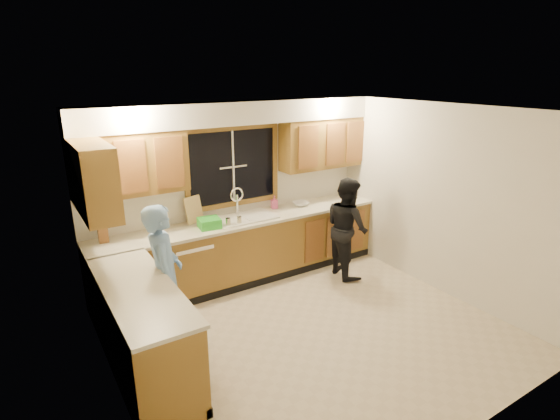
{
  "coord_description": "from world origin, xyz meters",
  "views": [
    {
      "loc": [
        -2.64,
        -3.5,
        2.89
      ],
      "look_at": [
        -0.01,
        0.65,
        1.31
      ],
      "focal_mm": 28.0,
      "sensor_mm": 36.0,
      "label": 1
    }
  ],
  "objects_px": {
    "woman": "(347,227)",
    "knife_block": "(103,234)",
    "bowl": "(301,204)",
    "dish_crate": "(209,223)",
    "stove": "(160,362)",
    "man": "(165,275)",
    "sink": "(244,222)",
    "soap_bottle": "(274,202)",
    "dishwasher": "(188,266)"
  },
  "relations": [
    {
      "from": "man",
      "to": "woman",
      "type": "bearing_deg",
      "value": -69.19
    },
    {
      "from": "bowl",
      "to": "dish_crate",
      "type": "bearing_deg",
      "value": -174.28
    },
    {
      "from": "dishwasher",
      "to": "dish_crate",
      "type": "height_order",
      "value": "dish_crate"
    },
    {
      "from": "woman",
      "to": "dish_crate",
      "type": "xyz_separation_m",
      "value": [
        -1.88,
        0.56,
        0.25
      ]
    },
    {
      "from": "dish_crate",
      "to": "dishwasher",
      "type": "bearing_deg",
      "value": 166.84
    },
    {
      "from": "woman",
      "to": "knife_block",
      "type": "xyz_separation_m",
      "value": [
        -3.15,
        0.77,
        0.29
      ]
    },
    {
      "from": "man",
      "to": "bowl",
      "type": "distance_m",
      "value": 2.62
    },
    {
      "from": "dishwasher",
      "to": "soap_bottle",
      "type": "bearing_deg",
      "value": 7.4
    },
    {
      "from": "woman",
      "to": "knife_block",
      "type": "distance_m",
      "value": 3.26
    },
    {
      "from": "dishwasher",
      "to": "bowl",
      "type": "distance_m",
      "value": 1.94
    },
    {
      "from": "stove",
      "to": "dish_crate",
      "type": "bearing_deg",
      "value": 54.32
    },
    {
      "from": "knife_block",
      "to": "bowl",
      "type": "bearing_deg",
      "value": 2.04
    },
    {
      "from": "soap_bottle",
      "to": "bowl",
      "type": "bearing_deg",
      "value": -14.24
    },
    {
      "from": "stove",
      "to": "soap_bottle",
      "type": "relative_size",
      "value": 4.67
    },
    {
      "from": "sink",
      "to": "bowl",
      "type": "relative_size",
      "value": 3.58
    },
    {
      "from": "knife_block",
      "to": "soap_bottle",
      "type": "bearing_deg",
      "value": 4.28
    },
    {
      "from": "stove",
      "to": "sink",
      "type": "bearing_deg",
      "value": 45.39
    },
    {
      "from": "stove",
      "to": "man",
      "type": "relative_size",
      "value": 0.57
    },
    {
      "from": "stove",
      "to": "dishwasher",
      "type": "bearing_deg",
      "value": 62.31
    },
    {
      "from": "man",
      "to": "woman",
      "type": "height_order",
      "value": "man"
    },
    {
      "from": "stove",
      "to": "man",
      "type": "height_order",
      "value": "man"
    },
    {
      "from": "woman",
      "to": "soap_bottle",
      "type": "bearing_deg",
      "value": 51.16
    },
    {
      "from": "man",
      "to": "stove",
      "type": "bearing_deg",
      "value": 174.01
    },
    {
      "from": "dish_crate",
      "to": "soap_bottle",
      "type": "bearing_deg",
      "value": 12.64
    },
    {
      "from": "knife_block",
      "to": "bowl",
      "type": "relative_size",
      "value": 0.84
    },
    {
      "from": "sink",
      "to": "man",
      "type": "bearing_deg",
      "value": -148.2
    },
    {
      "from": "man",
      "to": "knife_block",
      "type": "distance_m",
      "value": 1.11
    },
    {
      "from": "woman",
      "to": "knife_block",
      "type": "bearing_deg",
      "value": 85.97
    },
    {
      "from": "dishwasher",
      "to": "woman",
      "type": "relative_size",
      "value": 0.56
    },
    {
      "from": "dish_crate",
      "to": "bowl",
      "type": "height_order",
      "value": "dish_crate"
    },
    {
      "from": "dishwasher",
      "to": "bowl",
      "type": "height_order",
      "value": "bowl"
    },
    {
      "from": "stove",
      "to": "knife_block",
      "type": "height_order",
      "value": "knife_block"
    },
    {
      "from": "man",
      "to": "dish_crate",
      "type": "distance_m",
      "value": 1.2
    },
    {
      "from": "dishwasher",
      "to": "dish_crate",
      "type": "relative_size",
      "value": 3.03
    },
    {
      "from": "stove",
      "to": "man",
      "type": "distance_m",
      "value": 1.07
    },
    {
      "from": "man",
      "to": "bowl",
      "type": "bearing_deg",
      "value": -52.75
    },
    {
      "from": "stove",
      "to": "woman",
      "type": "distance_m",
      "value": 3.36
    },
    {
      "from": "woman",
      "to": "bowl",
      "type": "relative_size",
      "value": 6.07
    },
    {
      "from": "dish_crate",
      "to": "bowl",
      "type": "xyz_separation_m",
      "value": [
        1.56,
        0.16,
        -0.03
      ]
    },
    {
      "from": "knife_block",
      "to": "dish_crate",
      "type": "relative_size",
      "value": 0.74
    },
    {
      "from": "dishwasher",
      "to": "knife_block",
      "type": "distance_m",
      "value": 1.16
    },
    {
      "from": "sink",
      "to": "soap_bottle",
      "type": "distance_m",
      "value": 0.65
    },
    {
      "from": "sink",
      "to": "woman",
      "type": "relative_size",
      "value": 0.59
    },
    {
      "from": "sink",
      "to": "knife_block",
      "type": "relative_size",
      "value": 4.28
    },
    {
      "from": "knife_block",
      "to": "bowl",
      "type": "distance_m",
      "value": 2.83
    },
    {
      "from": "sink",
      "to": "dishwasher",
      "type": "xyz_separation_m",
      "value": [
        -0.85,
        -0.01,
        -0.45
      ]
    },
    {
      "from": "bowl",
      "to": "sink",
      "type": "bearing_deg",
      "value": -175.94
    },
    {
      "from": "bowl",
      "to": "man",
      "type": "bearing_deg",
      "value": -158.6
    },
    {
      "from": "sink",
      "to": "dishwasher",
      "type": "bearing_deg",
      "value": -179.01
    },
    {
      "from": "dishwasher",
      "to": "knife_block",
      "type": "xyz_separation_m",
      "value": [
        -0.97,
        0.14,
        0.61
      ]
    }
  ]
}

